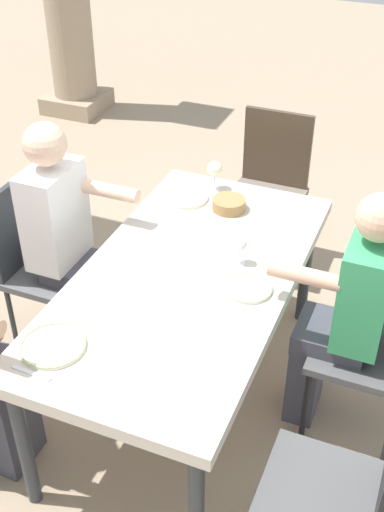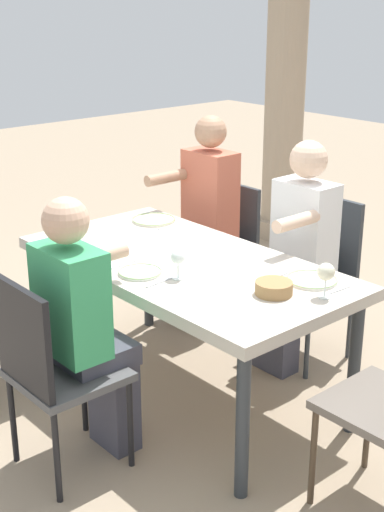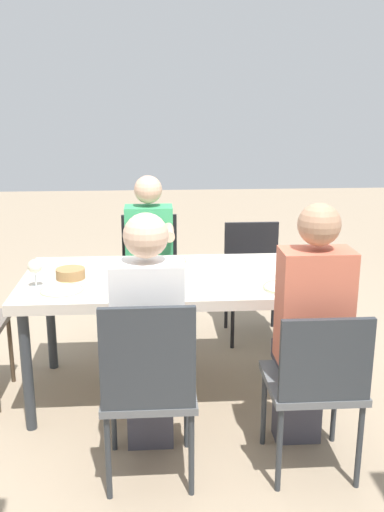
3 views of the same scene
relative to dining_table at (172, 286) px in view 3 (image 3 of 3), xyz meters
The scene contains 21 objects.
ground_plane 0.70m from the dining_table, ahead, with size 16.00×16.00×0.00m, color gray.
dining_table is the anchor object (origin of this frame).
chair_west_north 1.10m from the dining_table, 126.70° to the left, with size 0.44×0.44×0.87m.
chair_west_south 1.10m from the dining_table, 126.72° to the right, with size 0.44×0.44×0.86m.
chair_mid_north 0.91m from the dining_table, 81.14° to the left, with size 0.44×0.44×0.94m.
chair_mid_south 0.90m from the dining_table, 81.11° to the right, with size 0.44×0.44×0.93m.
diner_woman_green 0.71m from the dining_table, 79.04° to the right, with size 0.35×0.49×1.26m.
diner_man_white 0.96m from the dining_table, 132.88° to the left, with size 0.35×0.49×1.34m.
diner_guest_third 0.71m from the dining_table, 78.57° to the left, with size 0.35×0.49×1.30m.
plate_0 0.70m from the dining_table, 155.03° to the left, with size 0.26×0.26×0.02m.
fork_0 0.83m from the dining_table, 159.41° to the left, with size 0.02×0.17×0.01m, color silver.
spoon_0 0.56m from the dining_table, 148.53° to the left, with size 0.02×0.17×0.01m, color silver.
plate_1 0.30m from the dining_table, 89.84° to the right, with size 0.21×0.21×0.02m.
wine_glass_1 0.30m from the dining_table, 48.18° to the right, with size 0.07×0.07×0.14m.
fork_1 0.33m from the dining_table, 117.55° to the right, with size 0.02×0.17×0.01m, color silver.
spoon_1 0.33m from the dining_table, 62.20° to the right, with size 0.02×0.17×0.01m, color silver.
plate_2 0.67m from the dining_table, 23.14° to the left, with size 0.24×0.24×0.02m.
wine_glass_2 0.80m from the dining_table, 11.84° to the left, with size 0.08×0.08×0.16m.
fork_2 0.53m from the dining_table, 29.55° to the left, with size 0.02×0.17×0.01m, color silver.
spoon_2 0.81m from the dining_table, 18.94° to the left, with size 0.02×0.17×0.01m, color silver.
bread_basket 0.60m from the dining_table, ahead, with size 0.17×0.17×0.06m, color #9E7547.
Camera 3 is at (0.10, 3.27, 1.80)m, focal length 40.20 mm.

